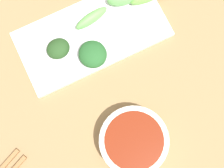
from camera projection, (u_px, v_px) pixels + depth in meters
name	position (u px, v px, depth m)	size (l,w,h in m)	color
tabletop	(101.00, 69.00, 0.73)	(2.10, 2.10, 0.02)	olive
sauce_bowl	(134.00, 141.00, 0.67)	(0.13, 0.13, 0.05)	silver
serving_plate	(92.00, 34.00, 0.73)	(0.15, 0.31, 0.01)	white
broccoli_leafy_0	(93.00, 54.00, 0.70)	(0.06, 0.06, 0.03)	#245A27
broccoli_stalk_1	(91.00, 18.00, 0.71)	(0.02, 0.08, 0.03)	#65B453
broccoli_leafy_4	(58.00, 49.00, 0.70)	(0.04, 0.05, 0.03)	#25471E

